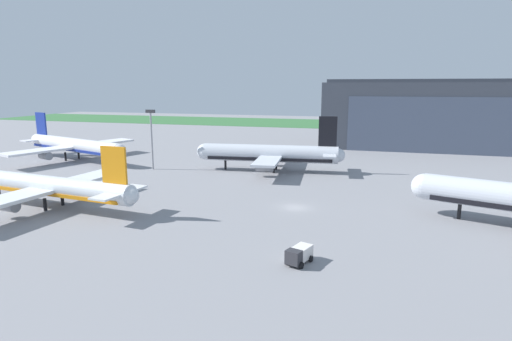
# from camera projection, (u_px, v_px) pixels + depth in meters

# --- Properties ---
(ground_plane) EXTENTS (440.00, 440.00, 0.00)m
(ground_plane) POSITION_uv_depth(u_px,v_px,m) (295.00, 207.00, 72.03)
(ground_plane) COLOR gray
(grass_field_strip) EXTENTS (440.00, 56.00, 0.08)m
(grass_field_strip) POSITION_uv_depth(u_px,v_px,m) (354.00, 124.00, 226.93)
(grass_field_strip) COLOR #366E3B
(grass_field_strip) RESTS_ON ground_plane
(maintenance_hangar) EXTENTS (72.52, 33.50, 22.76)m
(maintenance_hangar) POSITION_uv_depth(u_px,v_px,m) (434.00, 115.00, 142.33)
(maintenance_hangar) COLOR #383D47
(maintenance_hangar) RESTS_ON ground_plane
(airliner_near_right) EXTENTS (38.33, 31.84, 11.36)m
(airliner_near_right) POSITION_uv_depth(u_px,v_px,m) (47.00, 186.00, 71.50)
(airliner_near_right) COLOR silver
(airliner_near_right) RESTS_ON ground_plane
(airliner_far_left) EXTENTS (36.17, 29.74, 13.52)m
(airliner_far_left) POSITION_uv_depth(u_px,v_px,m) (269.00, 154.00, 101.98)
(airliner_far_left) COLOR silver
(airliner_far_left) RESTS_ON ground_plane
(airliner_far_right) EXTENTS (40.17, 37.68, 12.75)m
(airliner_far_right) POSITION_uv_depth(u_px,v_px,m) (74.00, 146.00, 116.85)
(airliner_far_right) COLOR white
(airliner_far_right) RESTS_ON ground_plane
(fuel_bowser) EXTENTS (3.04, 4.19, 2.01)m
(fuel_bowser) POSITION_uv_depth(u_px,v_px,m) (299.00, 254.00, 49.15)
(fuel_bowser) COLOR #2D2D33
(fuel_bowser) RESTS_ON ground_plane
(apron_light_mast) EXTENTS (2.40, 0.50, 14.80)m
(apron_light_mast) POSITION_uv_depth(u_px,v_px,m) (151.00, 134.00, 103.40)
(apron_light_mast) COLOR #99999E
(apron_light_mast) RESTS_ON ground_plane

